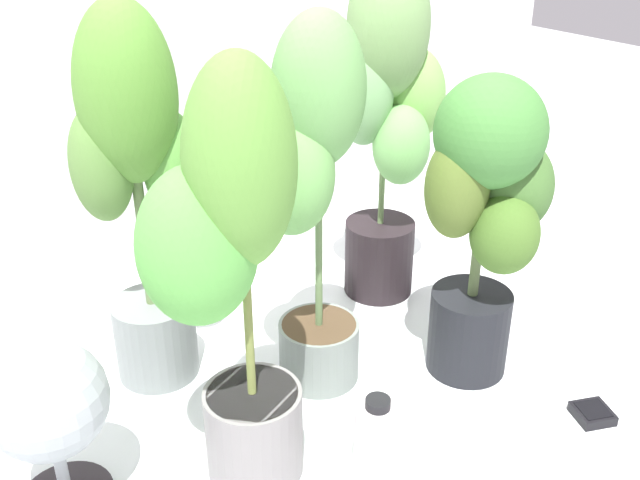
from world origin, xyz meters
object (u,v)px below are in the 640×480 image
floor_fan (48,407)px  potted_plant_center (308,180)px  potted_plant_front_right (487,206)px  hygrometer_box (592,413)px  potted_plant_back_right (388,112)px  potted_plant_back_left (136,176)px  potted_plant_front_left (230,258)px  nutrient_bottle (376,440)px

floor_fan → potted_plant_center: bearing=83.9°
potted_plant_front_right → hygrometer_box: size_ratio=7.07×
potted_plant_center → potted_plant_front_right: (0.35, -0.20, -0.08)m
potted_plant_back_right → potted_plant_back_left: (-0.70, 0.03, -0.02)m
potted_plant_front_left → potted_plant_front_right: potted_plant_front_left is taller
potted_plant_back_right → potted_plant_front_right: 0.44m
potted_plant_center → hygrometer_box: bearing=-49.6°
potted_plant_back_right → nutrient_bottle: size_ratio=4.90×
potted_plant_center → hygrometer_box: size_ratio=8.41×
potted_plant_front_left → potted_plant_back_left: potted_plant_back_left is taller
potted_plant_front_right → potted_plant_back_left: size_ratio=0.82×
potted_plant_center → potted_plant_front_right: size_ratio=1.19×
potted_plant_center → floor_fan: bearing=-176.2°
potted_plant_back_left → floor_fan: (-0.34, -0.29, -0.28)m
potted_plant_back_right → hygrometer_box: 0.90m
potted_plant_center → potted_plant_back_right: bearing=27.5°
hygrometer_box → floor_fan: size_ratio=0.28×
potted_plant_front_right → potted_plant_front_left: bearing=177.2°
potted_plant_front_left → potted_plant_back_right: bearing=28.6°
potted_plant_center → nutrient_bottle: (-0.08, -0.34, -0.43)m
potted_plant_front_right → potted_plant_back_left: 0.78m
potted_plant_center → potted_plant_back_left: bearing=138.9°
hygrometer_box → potted_plant_back_left: bearing=66.4°
potted_plant_back_left → floor_fan: size_ratio=2.44×
hygrometer_box → nutrient_bottle: size_ratio=0.54×
nutrient_bottle → potted_plant_back_right: bearing=48.3°
potted_plant_back_right → potted_plant_front_left: 0.81m
potted_plant_back_left → hygrometer_box: potted_plant_back_left is taller
potted_plant_front_left → nutrient_bottle: size_ratio=4.49×
potted_plant_front_left → nutrient_bottle: 0.50m
potted_plant_front_right → nutrient_bottle: potted_plant_front_right is taller
potted_plant_front_left → hygrometer_box: potted_plant_front_left is taller
potted_plant_center → floor_fan: potted_plant_center is taller
potted_plant_front_left → hygrometer_box: 0.94m
potted_plant_back_left → nutrient_bottle: (0.20, -0.59, -0.43)m
potted_plant_back_left → floor_fan: 0.52m
hygrometer_box → nutrient_bottle: nutrient_bottle is taller
potted_plant_back_right → potted_plant_front_right: (-0.07, -0.42, -0.10)m
hygrometer_box → potted_plant_center: bearing=63.4°
potted_plant_front_left → potted_plant_front_right: (0.64, -0.03, -0.06)m
potted_plant_center → floor_fan: (-0.62, -0.04, -0.28)m
potted_plant_center → nutrient_bottle: bearing=-103.2°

